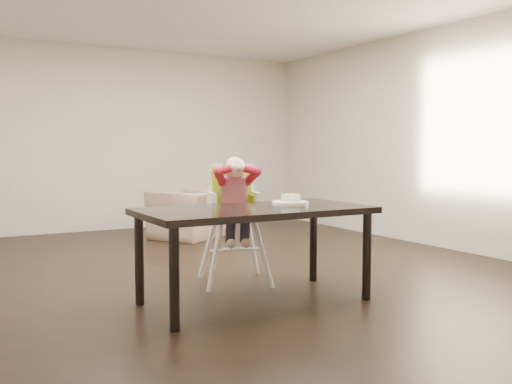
% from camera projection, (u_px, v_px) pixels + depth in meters
% --- Properties ---
extents(ground, '(7.00, 7.00, 0.00)m').
position_uv_depth(ground, '(219.00, 273.00, 5.57)').
color(ground, black).
rests_on(ground, ground).
extents(room_walls, '(6.02, 7.02, 2.71)m').
position_uv_depth(room_walls, '(218.00, 81.00, 5.43)').
color(room_walls, beige).
rests_on(room_walls, ground).
extents(dining_table, '(1.80, 0.90, 0.75)m').
position_uv_depth(dining_table, '(255.00, 218.00, 4.46)').
color(dining_table, black).
rests_on(dining_table, ground).
extents(high_chair, '(0.59, 0.59, 1.13)m').
position_uv_depth(high_chair, '(234.00, 194.00, 5.13)').
color(high_chair, white).
rests_on(high_chair, ground).
extents(plate, '(0.33, 0.33, 0.09)m').
position_uv_depth(plate, '(291.00, 201.00, 4.67)').
color(plate, white).
rests_on(plate, dining_table).
extents(armchair, '(1.19, 1.08, 0.87)m').
position_uv_depth(armchair, '(193.00, 206.00, 7.75)').
color(armchair, tan).
rests_on(armchair, ground).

